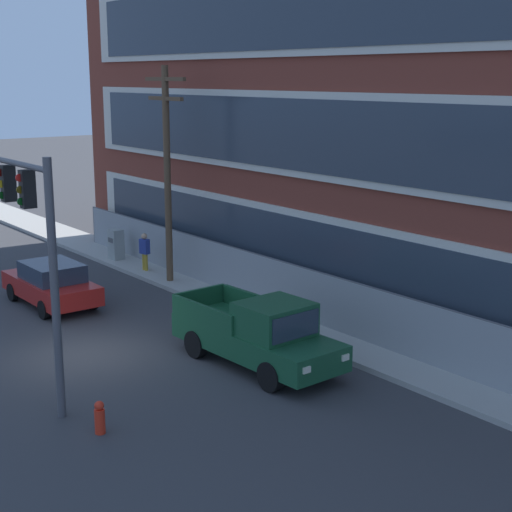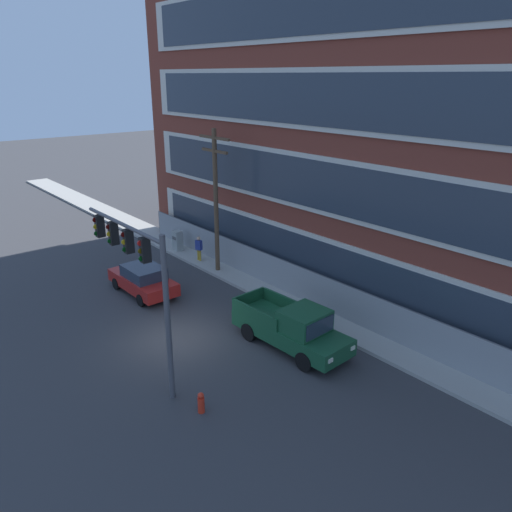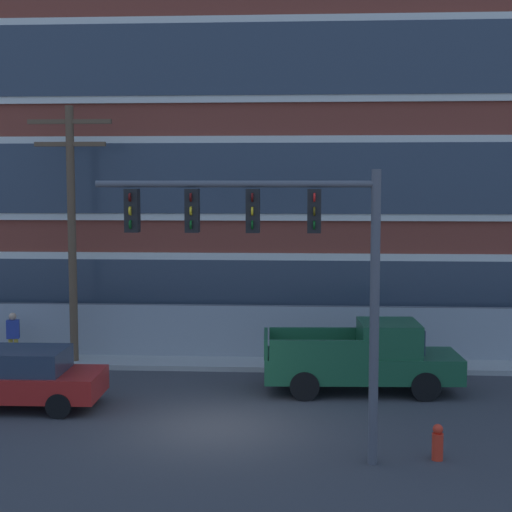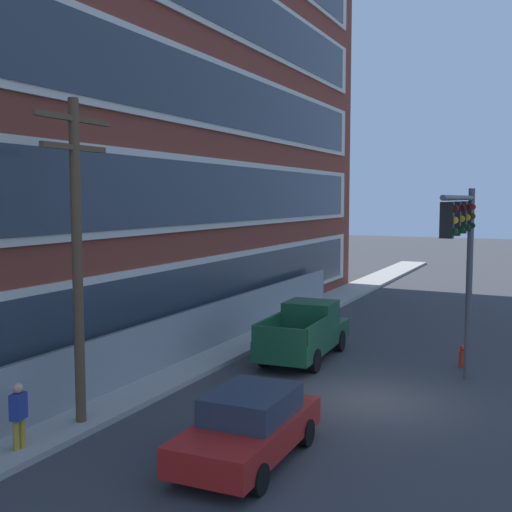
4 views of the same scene
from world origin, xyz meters
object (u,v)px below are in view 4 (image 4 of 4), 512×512
pickup_truck_dark_green (305,332)px  pedestrian_near_cabinet (19,414)px  traffic_signal_mast (462,241)px  utility_pole_near_corner (77,247)px  sedan_red (249,426)px  fire_hydrant (463,356)px

pickup_truck_dark_green → pedestrian_near_cabinet: bearing=166.3°
pickup_truck_dark_green → pedestrian_near_cabinet: 11.48m
traffic_signal_mast → pickup_truck_dark_green: size_ratio=1.10×
pickup_truck_dark_green → utility_pole_near_corner: (-9.12, 2.67, 3.68)m
sedan_red → fire_hydrant: (10.29, -3.27, -0.42)m
traffic_signal_mast → utility_pole_near_corner: 10.81m
utility_pole_near_corner → fire_hydrant: size_ratio=10.62×
traffic_signal_mast → fire_hydrant: size_ratio=7.88×
sedan_red → pedestrian_near_cabinet: (-1.97, 4.85, 0.17)m
traffic_signal_mast → sedan_red: (-6.90, 3.58, -3.80)m
pickup_truck_dark_green → pedestrian_near_cabinet: (-11.15, 2.72, 0.03)m
utility_pole_near_corner → pedestrian_near_cabinet: (-2.03, 0.06, -3.66)m
traffic_signal_mast → utility_pole_near_corner: size_ratio=0.74×
pedestrian_near_cabinet → utility_pole_near_corner: bearing=-1.6°
traffic_signal_mast → pedestrian_near_cabinet: size_ratio=3.64×
sedan_red → pedestrian_near_cabinet: size_ratio=2.64×
traffic_signal_mast → pedestrian_near_cabinet: 12.76m
pickup_truck_dark_green → utility_pole_near_corner: 10.19m
traffic_signal_mast → sedan_red: traffic_signal_mast is taller
utility_pole_near_corner → pedestrian_near_cabinet: utility_pole_near_corner is taller
pedestrian_near_cabinet → fire_hydrant: (12.25, -8.12, -0.59)m
sedan_red → pickup_truck_dark_green: bearing=13.0°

